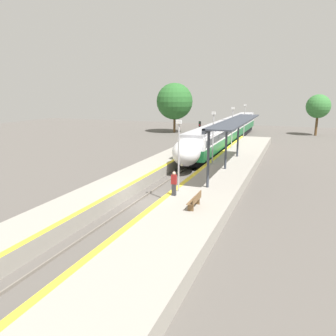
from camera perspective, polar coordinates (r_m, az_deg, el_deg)
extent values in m
plane|color=#56514C|center=(23.86, -3.72, -6.11)|extent=(120.00, 120.00, 0.00)
cube|color=slate|center=(24.13, -5.28, -5.72)|extent=(0.08, 90.00, 0.15)
cube|color=slate|center=(23.55, -2.12, -6.16)|extent=(0.08, 90.00, 0.15)
cube|color=black|center=(41.91, 7.82, 3.08)|extent=(2.41, 17.37, 0.75)
cube|color=#196633|center=(41.78, 7.85, 4.15)|extent=(2.74, 18.88, 0.84)
cube|color=#196633|center=(41.69, 7.88, 4.92)|extent=(2.75, 18.88, 0.29)
cube|color=silver|center=(41.59, 7.91, 5.99)|extent=(2.74, 18.88, 1.28)
cube|color=black|center=(41.59, 7.91, 5.90)|extent=(2.77, 17.37, 0.70)
cube|color=#9E9EA3|center=(41.50, 7.94, 7.07)|extent=(2.47, 18.88, 0.30)
cylinder|color=black|center=(35.54, 4.00, 1.12)|extent=(0.12, 0.92, 0.92)
cylinder|color=black|center=(35.14, 6.24, 0.94)|extent=(0.12, 0.92, 0.92)
cylinder|color=black|center=(37.60, 5.01, 1.77)|extent=(0.12, 0.92, 0.92)
cylinder|color=black|center=(37.23, 7.14, 1.61)|extent=(0.12, 0.92, 0.92)
cylinder|color=black|center=(46.65, 8.35, 3.92)|extent=(0.12, 0.92, 0.92)
cylinder|color=black|center=(46.36, 10.09, 3.79)|extent=(0.12, 0.92, 0.92)
cylinder|color=black|center=(48.77, 8.95, 4.30)|extent=(0.12, 0.92, 0.92)
cylinder|color=black|center=(48.49, 10.61, 4.18)|extent=(0.12, 0.92, 0.92)
ellipsoid|color=silver|center=(31.49, 3.25, 2.75)|extent=(2.63, 3.76, 2.65)
ellipsoid|color=black|center=(30.98, 2.99, 3.39)|extent=(1.92, 2.19, 1.35)
sphere|color=#F9F4CC|center=(30.38, 2.39, 0.53)|extent=(0.24, 0.24, 0.24)
cube|color=black|center=(61.02, 12.26, 6.06)|extent=(2.41, 17.37, 0.75)
cube|color=#196633|center=(60.93, 12.30, 6.80)|extent=(2.74, 18.88, 0.84)
cube|color=#196633|center=(60.87, 12.33, 7.33)|extent=(2.75, 18.88, 0.29)
cube|color=silver|center=(60.80, 12.36, 8.06)|extent=(2.74, 18.88, 1.28)
cube|color=black|center=(60.80, 12.36, 8.00)|extent=(2.77, 17.37, 0.70)
cube|color=#9E9EA3|center=(60.74, 12.40, 8.80)|extent=(2.47, 18.88, 0.30)
cylinder|color=black|center=(54.37, 10.29, 5.15)|extent=(0.12, 0.92, 0.92)
cylinder|color=black|center=(54.11, 11.79, 5.05)|extent=(0.12, 0.92, 0.92)
cylinder|color=black|center=(56.51, 10.74, 5.43)|extent=(0.12, 0.92, 0.92)
cylinder|color=black|center=(56.26, 12.18, 5.34)|extent=(0.12, 0.92, 0.92)
cylinder|color=black|center=(65.81, 12.32, 6.43)|extent=(0.12, 0.92, 0.92)
cylinder|color=black|center=(65.60, 13.57, 6.35)|extent=(0.12, 0.92, 0.92)
cylinder|color=black|center=(67.97, 12.63, 6.63)|extent=(0.12, 0.92, 0.92)
cylinder|color=black|center=(67.76, 13.84, 6.54)|extent=(0.12, 0.92, 0.92)
cube|color=gray|center=(22.40, 5.33, -6.12)|extent=(4.49, 64.00, 0.98)
cube|color=yellow|center=(22.86, 0.41, -4.36)|extent=(0.40, 64.00, 0.01)
cube|color=gray|center=(25.18, -10.40, -4.09)|extent=(3.18, 64.00, 0.98)
cube|color=yellow|center=(24.36, -7.66, -3.37)|extent=(0.40, 64.00, 0.01)
cube|color=brown|center=(19.51, 3.96, -6.89)|extent=(0.36, 0.06, 0.42)
cube|color=brown|center=(20.68, 5.05, -5.73)|extent=(0.36, 0.06, 0.42)
cube|color=brown|center=(20.02, 4.53, -5.69)|extent=(0.44, 1.73, 0.03)
cube|color=brown|center=(19.89, 5.10, -5.11)|extent=(0.04, 1.73, 0.44)
cube|color=#333338|center=(22.21, 1.04, -3.81)|extent=(0.28, 0.20, 0.81)
cube|color=maroon|center=(22.01, 1.05, -2.00)|extent=(0.36, 0.22, 0.64)
sphere|color=beige|center=(21.90, 1.06, -0.91)|extent=(0.22, 0.22, 0.22)
cylinder|color=#59595E|center=(44.75, 5.50, 5.12)|extent=(0.14, 0.14, 3.26)
cube|color=black|center=(44.52, 5.56, 7.65)|extent=(0.28, 0.20, 0.70)
sphere|color=black|center=(44.40, 5.53, 7.86)|extent=(0.14, 0.14, 0.14)
sphere|color=red|center=(44.43, 5.52, 7.42)|extent=(0.14, 0.14, 0.14)
cylinder|color=#9E9EA3|center=(22.66, 1.86, 1.70)|extent=(0.12, 0.12, 4.78)
cube|color=silver|center=(22.29, 1.91, 8.03)|extent=(0.36, 0.20, 0.24)
cylinder|color=#9E9EA3|center=(31.97, 7.82, 4.97)|extent=(0.12, 0.12, 4.78)
cube|color=silver|center=(31.71, 7.96, 9.45)|extent=(0.36, 0.20, 0.24)
cylinder|color=#9E9EA3|center=(41.53, 11.09, 6.72)|extent=(0.12, 0.12, 4.78)
cube|color=silver|center=(41.33, 11.24, 10.18)|extent=(0.36, 0.20, 0.24)
cylinder|color=#9E9EA3|center=(51.19, 13.14, 7.81)|extent=(0.12, 0.12, 4.78)
cube|color=silver|center=(51.03, 13.29, 10.61)|extent=(0.36, 0.20, 0.24)
cylinder|color=#333842|center=(23.87, 7.01, 1.48)|extent=(0.20, 0.20, 4.18)
cylinder|color=#333842|center=(29.93, 10.07, 3.76)|extent=(0.20, 0.20, 4.18)
cylinder|color=#333842|center=(36.09, 12.10, 5.26)|extent=(0.20, 0.20, 4.18)
cube|color=#333842|center=(29.66, 10.24, 7.93)|extent=(0.24, 15.64, 0.36)
cube|color=#333842|center=(29.49, 11.98, 8.06)|extent=(2.00, 15.64, 0.10)
cylinder|color=brown|center=(64.45, 1.13, 7.63)|extent=(0.44, 0.44, 3.22)
sphere|color=#286028|center=(64.18, 1.14, 11.53)|extent=(6.95, 6.95, 6.95)
cylinder|color=brown|center=(65.65, 24.42, 6.72)|extent=(0.44, 0.44, 3.58)
sphere|color=#337033|center=(65.41, 24.71, 9.74)|extent=(4.23, 4.23, 4.23)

